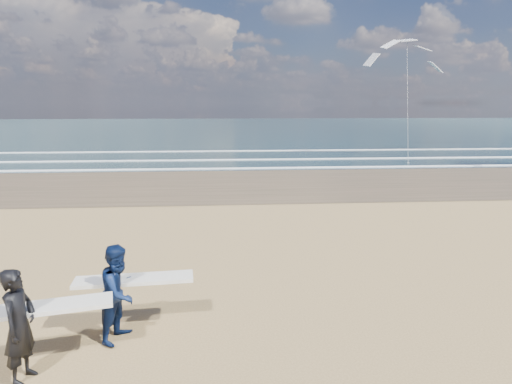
{
  "coord_description": "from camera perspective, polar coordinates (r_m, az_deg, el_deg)",
  "views": [
    {
      "loc": [
        2.87,
        -6.89,
        4.26
      ],
      "look_at": [
        3.9,
        6.0,
        1.74
      ],
      "focal_mm": 32.0,
      "sensor_mm": 36.0,
      "label": 1
    }
  ],
  "objects": [
    {
      "name": "ocean",
      "position": [
        80.84,
        7.75,
        7.94
      ],
      "size": [
        220.0,
        100.0,
        0.02
      ],
      "primitive_type": "cube",
      "color": "#182E35",
      "rests_on": "ground"
    },
    {
      "name": "foam_breakers",
      "position": [
        39.19,
        21.45,
        4.12
      ],
      "size": [
        220.0,
        11.7,
        0.05
      ],
      "color": "white",
      "rests_on": "ground"
    },
    {
      "name": "surfer_near",
      "position": [
        8.14,
        -27.18,
        -14.4
      ],
      "size": [
        2.26,
        1.21,
        1.83
      ],
      "color": "black",
      "rests_on": "ground"
    },
    {
      "name": "surfer_far",
      "position": [
        8.83,
        -16.55,
        -11.81
      ],
      "size": [
        2.24,
        1.23,
        1.79
      ],
      "color": "#0B193E",
      "rests_on": "ground"
    },
    {
      "name": "kite_1",
      "position": [
        36.91,
        18.41,
        12.85
      ],
      "size": [
        6.14,
        4.77,
        10.2
      ],
      "color": "slate",
      "rests_on": "ground"
    }
  ]
}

